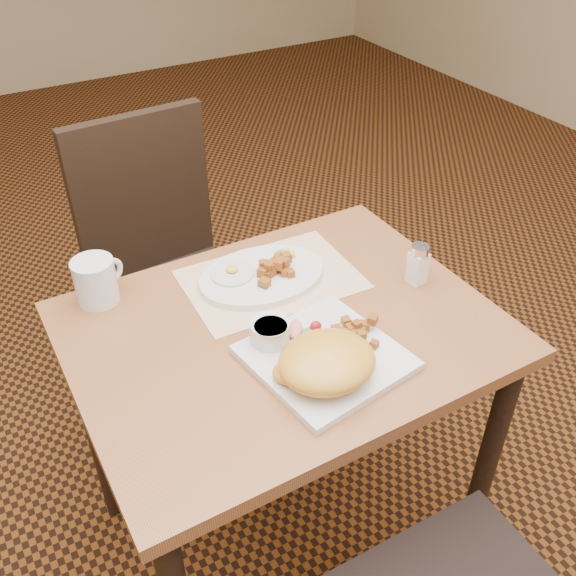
{
  "coord_description": "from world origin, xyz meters",
  "views": [
    {
      "loc": [
        -0.52,
        -0.92,
        1.65
      ],
      "look_at": [
        0.03,
        0.03,
        0.82
      ],
      "focal_mm": 40.0,
      "sensor_mm": 36.0,
      "label": 1
    }
  ],
  "objects_px": {
    "plate_square": "(325,357)",
    "coffee_mug": "(96,281)",
    "table": "(284,362)",
    "salt_shaker": "(418,264)",
    "plate_oval": "(262,276)",
    "chair_far": "(165,263)"
  },
  "relations": [
    {
      "from": "plate_oval",
      "to": "coffee_mug",
      "type": "distance_m",
      "value": 0.38
    },
    {
      "from": "plate_square",
      "to": "plate_oval",
      "type": "distance_m",
      "value": 0.31
    },
    {
      "from": "plate_oval",
      "to": "coffee_mug",
      "type": "relative_size",
      "value": 2.54
    },
    {
      "from": "chair_far",
      "to": "plate_oval",
      "type": "xyz_separation_m",
      "value": [
        0.08,
        -0.48,
        0.22
      ]
    },
    {
      "from": "plate_square",
      "to": "salt_shaker",
      "type": "xyz_separation_m",
      "value": [
        0.33,
        0.12,
        0.04
      ]
    },
    {
      "from": "chair_far",
      "to": "plate_oval",
      "type": "relative_size",
      "value": 3.19
    },
    {
      "from": "chair_far",
      "to": "plate_oval",
      "type": "distance_m",
      "value": 0.54
    },
    {
      "from": "table",
      "to": "salt_shaker",
      "type": "bearing_deg",
      "value": -2.56
    },
    {
      "from": "plate_square",
      "to": "coffee_mug",
      "type": "bearing_deg",
      "value": 128.27
    },
    {
      "from": "chair_far",
      "to": "coffee_mug",
      "type": "height_order",
      "value": "chair_far"
    },
    {
      "from": "chair_far",
      "to": "salt_shaker",
      "type": "relative_size",
      "value": 9.7
    },
    {
      "from": "table",
      "to": "coffee_mug",
      "type": "height_order",
      "value": "coffee_mug"
    },
    {
      "from": "plate_oval",
      "to": "plate_square",
      "type": "bearing_deg",
      "value": -93.6
    },
    {
      "from": "plate_oval",
      "to": "coffee_mug",
      "type": "height_order",
      "value": "coffee_mug"
    },
    {
      "from": "table",
      "to": "coffee_mug",
      "type": "bearing_deg",
      "value": 137.62
    },
    {
      "from": "table",
      "to": "plate_square",
      "type": "bearing_deg",
      "value": -82.21
    },
    {
      "from": "salt_shaker",
      "to": "coffee_mug",
      "type": "relative_size",
      "value": 0.83
    },
    {
      "from": "salt_shaker",
      "to": "coffee_mug",
      "type": "bearing_deg",
      "value": 155.41
    },
    {
      "from": "plate_square",
      "to": "coffee_mug",
      "type": "height_order",
      "value": "coffee_mug"
    },
    {
      "from": "table",
      "to": "plate_square",
      "type": "relative_size",
      "value": 3.21
    },
    {
      "from": "salt_shaker",
      "to": "coffee_mug",
      "type": "xyz_separation_m",
      "value": [
        -0.67,
        0.3,
        0.0
      ]
    },
    {
      "from": "plate_square",
      "to": "coffee_mug",
      "type": "distance_m",
      "value": 0.54
    }
  ]
}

